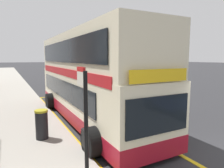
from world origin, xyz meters
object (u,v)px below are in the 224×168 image
(parked_car_silver_ahead, at_px, (74,71))
(litter_bin, at_px, (42,124))
(parked_car_maroon_distant, at_px, (55,67))
(bus_stop_sign, at_px, (85,123))
(double_decker_bus, at_px, (88,80))

(parked_car_silver_ahead, bearing_deg, litter_bin, -111.73)
(parked_car_maroon_distant, bearing_deg, parked_car_silver_ahead, -91.91)
(parked_car_maroon_distant, bearing_deg, bus_stop_sign, -102.49)
(bus_stop_sign, relative_size, parked_car_maroon_distant, 0.68)
(double_decker_bus, height_order, parked_car_maroon_distant, double_decker_bus)
(bus_stop_sign, xyz_separation_m, litter_bin, (-0.37, 3.76, -1.10))
(bus_stop_sign, height_order, litter_bin, bus_stop_sign)
(parked_car_maroon_distant, bearing_deg, double_decker_bus, -101.01)
(parked_car_maroon_distant, xyz_separation_m, parked_car_silver_ahead, (-0.19, -17.00, 0.00))
(litter_bin, bearing_deg, bus_stop_sign, -84.41)
(double_decker_bus, bearing_deg, litter_bin, -143.32)
(double_decker_bus, xyz_separation_m, bus_stop_sign, (-2.28, -5.73, -0.26))
(double_decker_bus, bearing_deg, bus_stop_sign, -111.68)
(parked_car_maroon_distant, xyz_separation_m, litter_bin, (-10.01, -44.90, -0.10))
(double_decker_bus, height_order, litter_bin, double_decker_bus)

